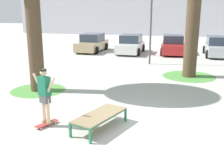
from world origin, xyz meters
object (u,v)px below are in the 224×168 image
Objects in this scene: skateboard at (47,124)px; car_white at (131,45)px; car_silver at (218,47)px; skater at (45,93)px; car_tan at (92,43)px; skate_box at (100,116)px; light_post at (152,4)px; car_red at (173,45)px.

skateboard is 15.31m from car_white.
car_silver is (6.78, 0.23, 0.00)m from car_white.
skater is 15.30m from car_white.
car_silver is at bearing 0.41° from car_tan.
skate_box is 1.78m from skater.
light_post is at bearing -135.18° from car_silver.
car_red reaches higher than skateboard.
car_white is (-0.19, 15.29, -0.38)m from skater.
skate_box is 1.21× the size of skater.
car_silver is at bearing 67.00° from skater.
car_tan is (-3.57, 15.45, -0.38)m from skater.
car_red is 0.73× the size of light_post.
car_silver reaches higher than skateboard.
car_tan is 1.01× the size of car_white.
car_red reaches higher than skate_box.
skater is 0.40× the size of car_tan.
car_tan is at bearing -179.59° from car_silver.
car_red is at bearing 3.17° from car_tan.
skateboard is 0.48× the size of skater.
skater is 16.15m from car_red.
skater reaches higher than car_white.
light_post is (0.25, 10.65, 3.41)m from skate_box.
car_silver is (10.16, 0.07, 0.00)m from car_tan.
skateboard is 15.87m from car_tan.
light_post reaches higher than car_silver.
car_white is (3.39, -0.16, 0.00)m from car_tan.
car_tan is 0.73× the size of light_post.
skater is 11.35m from light_post.
car_silver is 7.33m from light_post.
skater is at bearing -89.30° from car_white.
car_red is (6.77, 0.38, 0.00)m from car_tan.
car_tan and car_red have the same top height.
skate_box is at bearing -83.09° from car_white.
skater is at bearing -101.43° from car_red.
car_red is (3.39, 0.53, 0.00)m from car_white.
car_white is 1.00× the size of car_silver.
car_tan is at bearing -176.83° from car_red.
car_red is (3.20, 15.82, -0.38)m from skater.
light_post is at bearing 80.12° from skateboard.
car_tan and car_white have the same top height.
light_post reaches higher than car_red.
car_tan is 7.80m from light_post.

